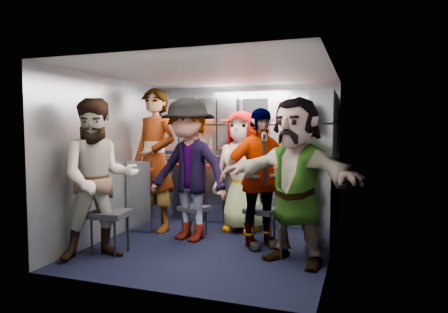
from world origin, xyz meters
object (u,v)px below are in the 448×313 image
(jump_seat_near_left, at_px, (110,216))
(attendant_arc_c, at_px, (242,171))
(attendant_arc_d, at_px, (259,178))
(jump_seat_mid_left, at_px, (194,210))
(jump_seat_near_right, at_px, (297,219))
(attendant_arc_b, at_px, (189,170))
(attendant_arc_a, at_px, (99,179))
(jump_seat_center, at_px, (246,197))
(attendant_standing, at_px, (155,160))
(jump_seat_mid_right, at_px, (262,212))
(attendant_arc_e, at_px, (295,180))

(jump_seat_near_left, height_order, attendant_arc_c, attendant_arc_c)
(attendant_arc_d, bearing_deg, jump_seat_mid_left, 128.91)
(jump_seat_near_right, height_order, attendant_arc_c, attendant_arc_c)
(attendant_arc_b, bearing_deg, attendant_arc_d, 12.89)
(attendant_arc_a, bearing_deg, jump_seat_center, 17.10)
(jump_seat_near_left, bearing_deg, attendant_arc_d, 27.40)
(jump_seat_near_left, xyz_separation_m, jump_seat_center, (1.14, 1.67, 0.00))
(attendant_standing, distance_m, attendant_arc_a, 1.30)
(jump_seat_mid_right, distance_m, attendant_standing, 1.69)
(jump_seat_mid_left, xyz_separation_m, attendant_arc_a, (-0.63, -1.17, 0.53))
(attendant_arc_c, bearing_deg, attendant_arc_a, -117.48)
(jump_seat_near_left, height_order, attendant_standing, attendant_standing)
(jump_seat_center, xyz_separation_m, attendant_arc_a, (-1.14, -1.85, 0.44))
(jump_seat_mid_left, distance_m, jump_seat_near_right, 1.50)
(jump_seat_near_left, bearing_deg, jump_seat_mid_right, 32.40)
(jump_seat_mid_left, relative_size, attendant_arc_e, 0.25)
(attendant_arc_c, bearing_deg, attendant_standing, -155.11)
(jump_seat_mid_right, bearing_deg, attendant_arc_e, -50.76)
(jump_seat_near_right, relative_size, attendant_arc_c, 0.29)
(attendant_arc_e, bearing_deg, attendant_arc_a, -143.25)
(attendant_arc_b, bearing_deg, attendant_arc_e, -4.07)
(jump_seat_mid_left, xyz_separation_m, attendant_arc_d, (0.92, -0.19, 0.48))
(jump_seat_mid_right, height_order, attendant_arc_d, attendant_arc_d)
(jump_seat_center, bearing_deg, attendant_arc_a, -121.66)
(attendant_arc_a, bearing_deg, jump_seat_near_left, 48.75)
(attendant_arc_d, relative_size, attendant_arc_e, 0.95)
(jump_seat_mid_right, xyz_separation_m, attendant_arc_e, (0.51, -0.62, 0.50))
(jump_seat_mid_right, bearing_deg, jump_seat_near_right, -41.00)
(attendant_arc_d, bearing_deg, attendant_arc_b, 139.94)
(attendant_arc_d, bearing_deg, attendant_standing, 129.28)
(attendant_arc_a, distance_m, attendant_arc_b, 1.17)
(attendant_standing, height_order, attendant_arc_c, attendant_standing)
(attendant_standing, xyz_separation_m, attendant_arc_b, (0.65, -0.30, -0.09))
(jump_seat_mid_left, bearing_deg, attendant_arc_c, 44.18)
(jump_seat_mid_left, bearing_deg, attendant_standing, 169.44)
(jump_seat_mid_left, distance_m, attendant_standing, 0.92)
(jump_seat_near_left, distance_m, attendant_arc_a, 0.48)
(attendant_arc_e, bearing_deg, jump_seat_near_right, 111.97)
(jump_seat_mid_left, bearing_deg, jump_seat_center, 52.90)
(jump_seat_near_left, distance_m, jump_seat_near_right, 2.13)
(jump_seat_mid_left, distance_m, attendant_arc_d, 1.06)
(attendant_arc_c, bearing_deg, jump_seat_center, 96.86)
(jump_seat_mid_right, bearing_deg, attendant_arc_b, -169.36)
(attendant_arc_a, bearing_deg, attendant_arc_e, -26.47)
(jump_seat_mid_left, bearing_deg, attendant_arc_e, -23.69)
(attendant_standing, height_order, attendant_arc_e, attendant_standing)
(jump_seat_mid_left, distance_m, jump_seat_mid_right, 0.92)
(jump_seat_center, xyz_separation_m, attendant_arc_b, (-0.51, -0.86, 0.47))
(jump_seat_mid_right, xyz_separation_m, attendant_arc_d, (0.00, -0.18, 0.45))
(jump_seat_center, distance_m, attendant_arc_b, 1.11)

